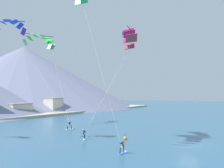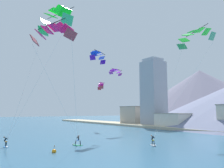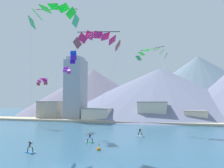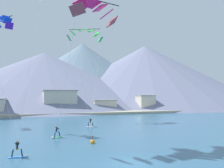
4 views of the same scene
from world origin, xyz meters
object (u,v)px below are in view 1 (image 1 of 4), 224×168
kitesurfer_near_trail (71,127)px  parafoil_kite_mid_center (129,37)px  kitesurfer_mid_center (84,137)px  parafoil_kite_near_trail (40,40)px  kitesurfer_near_lead (123,150)px  race_marker_buoy (125,138)px  parafoil_kite_distant_mid_solo (8,26)px

kitesurfer_near_trail → parafoil_kite_mid_center: parafoil_kite_mid_center is taller
kitesurfer_mid_center → parafoil_kite_near_trail: (8.22, 19.60, 18.57)m
kitesurfer_near_lead → kitesurfer_mid_center: size_ratio=1.06×
kitesurfer_near_trail → kitesurfer_mid_center: kitesurfer_near_trail is taller
parafoil_kite_mid_center → parafoil_kite_near_trail: bearing=79.9°
kitesurfer_near_lead → kitesurfer_mid_center: bearing=65.6°
kitesurfer_near_lead → parafoil_kite_mid_center: size_ratio=0.11×
race_marker_buoy → parafoil_kite_distant_mid_solo: bearing=130.1°
kitesurfer_mid_center → parafoil_kite_distant_mid_solo: bearing=132.0°
parafoil_kite_near_trail → parafoil_kite_distant_mid_solo: (-15.69, -11.30, -2.07)m
kitesurfer_near_trail → parafoil_kite_near_trail: parafoil_kite_near_trail is taller
kitesurfer_near_lead → parafoil_kite_mid_center: bearing=24.5°
kitesurfer_near_trail → race_marker_buoy: bearing=-103.7°
kitesurfer_near_trail → parafoil_kite_mid_center: (-3.48, -14.88, 15.17)m
kitesurfer_mid_center → parafoil_kite_distant_mid_solo: 19.92m
kitesurfer_mid_center → parafoil_kite_near_trail: 28.22m
kitesurfer_near_trail → race_marker_buoy: 14.66m
parafoil_kite_near_trail → parafoil_kite_distant_mid_solo: size_ratio=3.81×
parafoil_kite_near_trail → parafoil_kite_mid_center: 25.85m
parafoil_kite_near_trail → kitesurfer_near_trail: bearing=-95.6°
parafoil_kite_mid_center → parafoil_kite_distant_mid_solo: bearing=128.8°
parafoil_kite_mid_center → parafoil_kite_distant_mid_solo: parafoil_kite_distant_mid_solo is taller
kitesurfer_near_lead → race_marker_buoy: 8.98m
kitesurfer_mid_center → race_marker_buoy: kitesurfer_mid_center is taller
kitesurfer_near_trail → parafoil_kite_distant_mid_solo: bearing=-176.3°
kitesurfer_mid_center → parafoil_kite_mid_center: size_ratio=0.11×
kitesurfer_near_lead → race_marker_buoy: kitesurfer_near_lead is taller
kitesurfer_near_lead → kitesurfer_near_trail: kitesurfer_near_trail is taller
parafoil_kite_mid_center → race_marker_buoy: bearing=89.8°
parafoil_kite_distant_mid_solo → race_marker_buoy: size_ratio=4.89×
kitesurfer_near_lead → kitesurfer_mid_center: kitesurfer_near_lead is taller
kitesurfer_mid_center → parafoil_kite_mid_center: bearing=-56.5°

